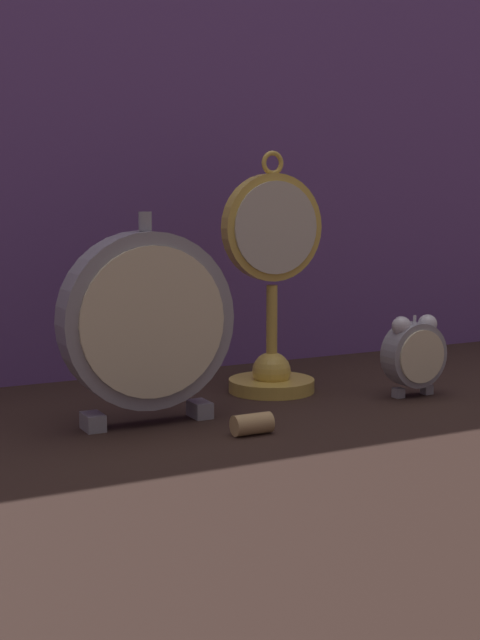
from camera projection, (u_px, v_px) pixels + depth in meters
name	position (u px, v px, depth m)	size (l,w,h in m)	color
ground_plane	(274.00, 423.00, 0.97)	(4.00, 4.00, 0.00)	black
fabric_backdrop_drape	(157.00, 116.00, 1.21)	(1.41, 0.01, 0.70)	#6B478E
pocket_watch_on_stand	(272.00, 297.00, 1.11)	(0.13, 0.11, 0.30)	gold
alarm_clock_twin_bell	(414.00, 352.00, 1.09)	(0.08, 0.03, 0.10)	gray
mantel_clock_silver	(147.00, 322.00, 0.95)	(0.19, 0.04, 0.23)	gray
wine_cork	(252.00, 424.00, 0.92)	(0.02, 0.02, 0.04)	tan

